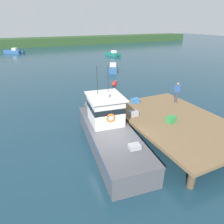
{
  "coord_description": "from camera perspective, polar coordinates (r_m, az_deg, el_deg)",
  "views": [
    {
      "loc": [
        -4.23,
        -9.01,
        7.19
      ],
      "look_at": [
        1.2,
        2.5,
        1.4
      ],
      "focal_mm": 32.02,
      "sensor_mm": 36.0,
      "label": 1
    }
  ],
  "objects": [
    {
      "name": "ground_plane",
      "position": [
        12.28,
        -0.1,
        -11.38
      ],
      "size": [
        200.0,
        200.0,
        0.0
      ],
      "primitive_type": "plane",
      "color": "#193847"
    },
    {
      "name": "dock",
      "position": [
        14.14,
        17.8,
        -2.42
      ],
      "size": [
        6.0,
        9.0,
        1.2
      ],
      "color": "#4C3D2D",
      "rests_on": "ground"
    },
    {
      "name": "main_fishing_boat",
      "position": [
        12.64,
        -1.03,
        -4.82
      ],
      "size": [
        3.51,
        9.95,
        4.8
      ],
      "color": "#4C4C51",
      "rests_on": "ground"
    },
    {
      "name": "crate_single_by_cleat",
      "position": [
        16.19,
        6.68,
        3.27
      ],
      "size": [
        0.63,
        0.49,
        0.37
      ],
      "primitive_type": "cube",
      "rotation": [
        0.0,
        0.0,
        0.08
      ],
      "color": "#3370B2",
      "rests_on": "dock"
    },
    {
      "name": "crate_single_far",
      "position": [
        13.91,
        6.15,
        -0.41
      ],
      "size": [
        0.63,
        0.49,
        0.34
      ],
      "primitive_type": "cube",
      "rotation": [
        0.0,
        0.0,
        0.08
      ],
      "color": "#9E9EA3",
      "rests_on": "dock"
    },
    {
      "name": "crate_stack_near_edge",
      "position": [
        13.48,
        16.5,
        -2.05
      ],
      "size": [
        0.66,
        0.52,
        0.4
      ],
      "primitive_type": "cube",
      "rotation": [
        0.0,
        0.0,
        0.15
      ],
      "color": "#2D8442",
      "rests_on": "dock"
    },
    {
      "name": "bait_bucket",
      "position": [
        15.03,
        3.41,
        1.64
      ],
      "size": [
        0.32,
        0.32,
        0.34
      ],
      "primitive_type": "cylinder",
      "color": "yellow",
      "rests_on": "dock"
    },
    {
      "name": "deckhand_by_the_boat",
      "position": [
        16.77,
        18.05,
        5.42
      ],
      "size": [
        0.36,
        0.22,
        1.63
      ],
      "color": "#383842",
      "rests_on": "dock"
    },
    {
      "name": "moored_boat_mid_harbor",
      "position": [
        56.69,
        -26.23,
        15.25
      ],
      "size": [
        4.74,
        3.73,
        1.29
      ],
      "color": "#285184",
      "rests_on": "ground"
    },
    {
      "name": "moored_boat_off_the_point",
      "position": [
        32.3,
        0.25,
        12.36
      ],
      "size": [
        2.9,
        4.65,
        1.2
      ],
      "color": "#285184",
      "rests_on": "ground"
    },
    {
      "name": "moored_boat_far_right",
      "position": [
        47.37,
        0.31,
        16.24
      ],
      "size": [
        2.02,
        4.79,
        1.2
      ],
      "color": "#196B5B",
      "rests_on": "ground"
    },
    {
      "name": "mooring_buoy_spare_mooring",
      "position": [
        24.43,
        0.55,
        7.98
      ],
      "size": [
        0.51,
        0.51,
        0.51
      ],
      "primitive_type": "sphere",
      "color": "red",
      "rests_on": "ground"
    },
    {
      "name": "mooring_buoy_outer",
      "position": [
        25.81,
        1.0,
        8.67
      ],
      "size": [
        0.32,
        0.32,
        0.32
      ],
      "primitive_type": "sphere",
      "color": "red",
      "rests_on": "ground"
    },
    {
      "name": "far_shoreline",
      "position": [
        71.39,
        -22.92,
        17.86
      ],
      "size": [
        120.0,
        8.0,
        2.4
      ],
      "primitive_type": "cube",
      "color": "#284723",
      "rests_on": "ground"
    }
  ]
}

